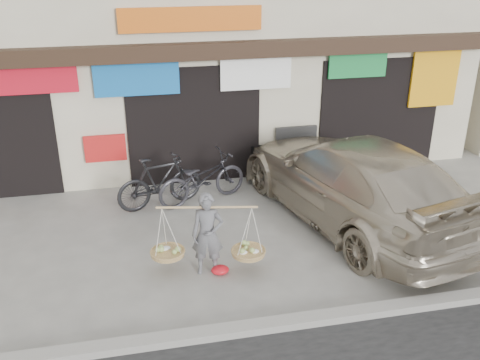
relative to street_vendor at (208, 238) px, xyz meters
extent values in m
plane|color=gray|center=(0.31, 0.36, -0.67)|extent=(70.00, 70.00, 0.00)
cube|color=gray|center=(0.31, -1.64, -0.61)|extent=(70.00, 0.25, 0.12)
cube|color=beige|center=(0.31, 6.86, 2.83)|extent=(14.00, 6.00, 7.00)
cube|color=black|center=(0.31, 3.71, 2.38)|extent=(14.00, 0.35, 0.35)
cube|color=black|center=(0.31, 4.11, 0.68)|extent=(3.00, 0.60, 2.70)
cube|color=black|center=(4.81, 4.11, 0.68)|extent=(3.00, 0.60, 2.70)
cube|color=red|center=(-2.89, 3.78, 1.93)|extent=(1.60, 0.08, 0.60)
cube|color=#1365B6|center=(-0.89, 3.78, 1.83)|extent=(1.80, 0.08, 0.70)
cube|color=white|center=(1.71, 3.78, 1.83)|extent=(1.60, 0.08, 0.70)
cube|color=#177F3A|center=(4.11, 3.78, 1.93)|extent=(1.40, 0.08, 0.60)
cube|color=orange|center=(6.11, 3.78, 1.53)|extent=(1.20, 0.08, 1.40)
cube|color=red|center=(-1.69, 3.78, 0.33)|extent=(0.90, 0.08, 0.60)
cube|color=#282828|center=(2.71, 3.78, 0.23)|extent=(1.00, 0.08, 0.60)
cube|color=orange|center=(0.31, 3.78, 3.03)|extent=(3.00, 0.08, 0.50)
imported|color=slate|center=(0.00, 0.00, 0.07)|extent=(0.59, 0.45, 1.46)
cylinder|color=tan|center=(0.00, 0.00, 0.57)|extent=(1.63, 0.36, 0.04)
cylinder|color=tan|center=(-0.67, 0.13, -0.29)|extent=(0.56, 0.56, 0.07)
ellipsoid|color=#A5BF66|center=(-0.67, 0.13, -0.23)|extent=(0.39, 0.39, 0.10)
cylinder|color=tan|center=(0.67, -0.13, -0.29)|extent=(0.56, 0.56, 0.07)
ellipsoid|color=#A5BF66|center=(0.67, -0.13, -0.23)|extent=(0.39, 0.39, 0.10)
imported|color=black|center=(-0.60, 2.70, -0.10)|extent=(1.95, 1.04, 1.13)
imported|color=#2D2C31|center=(0.30, 2.74, -0.13)|extent=(2.16, 1.37, 1.07)
imported|color=#B6AA93|center=(3.10, 1.33, 0.19)|extent=(3.73, 6.28, 1.71)
cube|color=black|center=(2.44, 4.04, -0.12)|extent=(1.67, 0.50, 0.45)
cube|color=silver|center=(2.42, 4.11, -0.22)|extent=(0.44, 0.13, 0.12)
ellipsoid|color=red|center=(0.18, -0.09, -0.60)|extent=(0.31, 0.25, 0.14)
camera|label=1|loc=(-1.08, -7.65, 4.47)|focal=40.00mm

